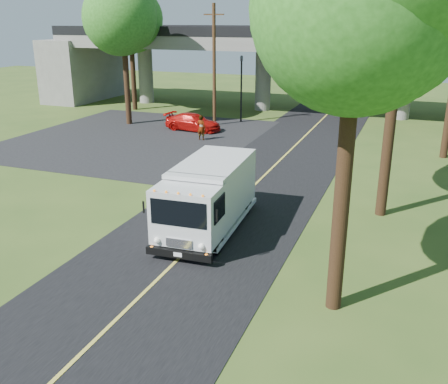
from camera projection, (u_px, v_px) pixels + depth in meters
The scene contains 12 objects.
ground at pixel (150, 288), 15.49m from camera, with size 120.00×120.00×0.00m, color #324C1B.
road at pixel (250, 190), 24.30m from camera, with size 7.00×90.00×0.02m, color black.
parking_lot at pixel (137, 137), 35.07m from camera, with size 16.00×18.00×0.01m, color black.
lane_line at pixel (250, 190), 24.30m from camera, with size 0.12×90.00×0.01m, color gold.
overpass at pixel (332, 60), 42.21m from camera, with size 54.00×10.00×7.30m.
traffic_signal at pixel (241, 82), 39.39m from camera, with size 0.18×0.22×5.20m.
utility_pole at pixel (214, 65), 37.67m from camera, with size 1.60×0.26×9.00m.
tree_left_lot at pixel (124, 19), 36.80m from camera, with size 5.60×5.50×10.50m.
tree_left_far at pixel (131, 24), 43.25m from camera, with size 5.26×5.16×9.89m.
step_van at pixel (208, 195), 19.33m from camera, with size 2.70×6.47×2.67m.
red_sedan at pixel (193, 122), 37.09m from camera, with size 1.74×4.29×1.24m, color #B90E0B.
pedestrian at pixel (201, 128), 34.06m from camera, with size 0.63×0.41×1.72m, color gray.
Camera 1 is at (7.04, -11.91, 7.91)m, focal length 40.00 mm.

